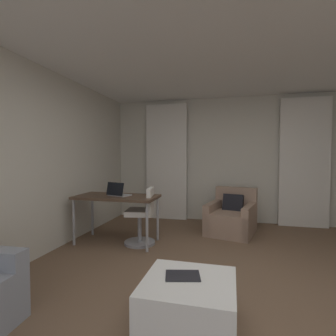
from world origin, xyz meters
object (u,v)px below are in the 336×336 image
(desk, at_px, (117,200))
(desk_chair, at_px, (142,219))
(magazine_open, at_px, (183,276))
(coffee_table, at_px, (189,304))
(armchair, at_px, (232,218))
(laptop, at_px, (118,193))

(desk, height_order, desk_chair, desk_chair)
(magazine_open, bearing_deg, desk, 129.14)
(coffee_table, xyz_separation_m, magazine_open, (-0.06, 0.05, 0.20))
(desk, bearing_deg, coffee_table, -50.53)
(armchair, bearing_deg, desk_chair, -144.75)
(desk, bearing_deg, desk_chair, 4.38)
(laptop, distance_m, coffee_table, 2.31)
(magazine_open, bearing_deg, coffee_table, -41.46)
(desk_chair, xyz_separation_m, laptop, (-0.38, -0.05, 0.40))
(laptop, relative_size, magazine_open, 1.18)
(desk_chair, relative_size, magazine_open, 2.77)
(desk, relative_size, coffee_table, 1.77)
(desk, relative_size, desk_chair, 1.46)
(desk_chair, xyz_separation_m, magazine_open, (0.97, -1.73, -0.00))
(armchair, height_order, magazine_open, armchair)
(desk, relative_size, laptop, 3.42)
(coffee_table, bearing_deg, armchair, 83.29)
(coffee_table, relative_size, magazine_open, 2.28)
(desk, xyz_separation_m, laptop, (0.03, -0.02, 0.11))
(armchair, height_order, desk, armchair)
(magazine_open, bearing_deg, armchair, 81.92)
(armchair, xyz_separation_m, desk, (-1.76, -0.99, 0.42))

